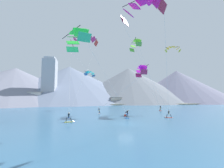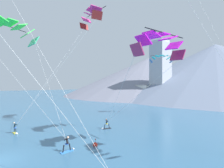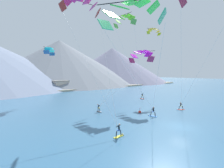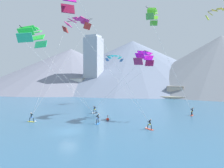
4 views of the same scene
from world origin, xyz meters
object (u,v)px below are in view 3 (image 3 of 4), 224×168
(kitesurfer_near_trail, at_px, (120,132))
(kitesurfer_far_left, at_px, (180,108))
(parafoil_kite_distant_low_drift, at_px, (49,50))
(parafoil_kite_near_trail, at_px, (81,4))
(parafoil_kite_distant_high_outer, at_px, (154,31))
(race_marker_buoy, at_px, (140,112))
(parafoil_kite_far_right, at_px, (131,11))
(kitesurfer_mid_center, at_px, (99,110))
(parafoil_kite_near_lead, at_px, (125,20))
(kitesurfer_near_lead, at_px, (142,97))
(kitesurfer_far_right, at_px, (152,113))
(parafoil_kite_mid_center, at_px, (141,55))

(kitesurfer_near_trail, distance_m, kitesurfer_far_left, 20.23)
(parafoil_kite_distant_low_drift, bearing_deg, parafoil_kite_near_trail, -94.95)
(parafoil_kite_distant_high_outer, relative_size, race_marker_buoy, 4.97)
(kitesurfer_far_left, relative_size, parafoil_kite_far_right, 0.11)
(kitesurfer_mid_center, bearing_deg, parafoil_kite_near_lead, 21.66)
(parafoil_kite_far_right, relative_size, race_marker_buoy, 14.56)
(parafoil_kite_distant_low_drift, bearing_deg, kitesurfer_far_left, -58.84)
(kitesurfer_far_left, xyz_separation_m, parafoil_kite_far_right, (-19.05, -3.61, 14.57))
(parafoil_kite_distant_low_drift, bearing_deg, parafoil_kite_distant_high_outer, -26.11)
(kitesurfer_mid_center, relative_size, parafoil_kite_near_trail, 0.09)
(kitesurfer_near_lead, distance_m, parafoil_kite_far_right, 34.04)
(kitesurfer_near_trail, bearing_deg, kitesurfer_far_right, 16.69)
(kitesurfer_near_trail, relative_size, parafoil_kite_distant_low_drift, 0.34)
(kitesurfer_far_right, bearing_deg, kitesurfer_mid_center, 121.01)
(kitesurfer_far_right, height_order, parafoil_kite_near_trail, parafoil_kite_near_trail)
(parafoil_kite_near_trail, height_order, parafoil_kite_distant_low_drift, parafoil_kite_near_trail)
(kitesurfer_far_left, bearing_deg, kitesurfer_far_right, 176.26)
(kitesurfer_mid_center, distance_m, parafoil_kite_mid_center, 16.05)
(parafoil_kite_near_trail, height_order, parafoil_kite_far_right, parafoil_kite_near_trail)
(kitesurfer_near_trail, xyz_separation_m, parafoil_kite_mid_center, (17.28, 11.10, 11.24))
(kitesurfer_far_left, bearing_deg, parafoil_kite_mid_center, 108.35)
(parafoil_kite_distant_low_drift, distance_m, race_marker_buoy, 28.49)
(kitesurfer_mid_center, height_order, kitesurfer_far_right, kitesurfer_far_right)
(parafoil_kite_near_trail, height_order, parafoil_kite_mid_center, parafoil_kite_near_trail)
(race_marker_buoy, bearing_deg, parafoil_kite_mid_center, 38.74)
(kitesurfer_near_trail, distance_m, kitesurfer_far_right, 11.67)
(kitesurfer_far_right, xyz_separation_m, race_marker_buoy, (0.39, 3.17, -0.40))
(kitesurfer_mid_center, distance_m, parafoil_kite_near_lead, 24.10)
(parafoil_kite_near_trail, height_order, race_marker_buoy, parafoil_kite_near_trail)
(parafoil_kite_near_lead, height_order, parafoil_kite_near_trail, parafoil_kite_near_lead)
(kitesurfer_far_left, relative_size, race_marker_buoy, 1.63)
(kitesurfer_mid_center, bearing_deg, parafoil_kite_far_right, -110.86)
(parafoil_kite_near_trail, relative_size, parafoil_kite_distant_low_drift, 3.74)
(kitesurfer_near_lead, bearing_deg, kitesurfer_far_left, -110.91)
(kitesurfer_mid_center, bearing_deg, parafoil_kite_mid_center, -5.02)
(parafoil_kite_distant_low_drift, bearing_deg, kitesurfer_far_right, -73.91)
(kitesurfer_near_trail, bearing_deg, parafoil_kite_near_trail, 81.32)
(kitesurfer_mid_center, bearing_deg, kitesurfer_far_left, -33.44)
(kitesurfer_far_right, relative_size, parafoil_kite_far_right, 0.12)
(kitesurfer_far_right, height_order, parafoil_kite_near_lead, parafoil_kite_near_lead)
(kitesurfer_near_trail, relative_size, parafoil_kite_far_right, 0.12)
(kitesurfer_mid_center, height_order, parafoil_kite_far_right, parafoil_kite_far_right)
(parafoil_kite_near_lead, relative_size, parafoil_kite_distant_high_outer, 4.12)
(parafoil_kite_mid_center, relative_size, parafoil_kite_distant_low_drift, 2.35)
(kitesurfer_near_trail, relative_size, parafoil_kite_near_lead, 0.08)
(kitesurfer_far_left, bearing_deg, parafoil_kite_near_trail, 153.71)
(kitesurfer_mid_center, relative_size, parafoil_kite_distant_high_outer, 0.35)
(parafoil_kite_near_trail, distance_m, race_marker_buoy, 22.43)
(parafoil_kite_far_right, relative_size, parafoil_kite_distant_high_outer, 2.93)
(parafoil_kite_distant_low_drift, xyz_separation_m, race_marker_buoy, (8.17, -23.78, -13.40))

